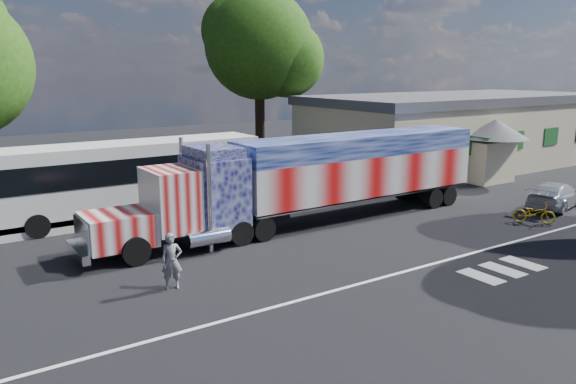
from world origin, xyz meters
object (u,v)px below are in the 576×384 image
semi_truck (318,176)px  coach_bus (133,178)px  bicycle (534,213)px  parked_car (556,195)px  woman (172,261)px  tree_ne_a (261,46)px

semi_truck → coach_bus: bearing=139.0°
coach_bus → bicycle: (14.89, -11.53, -1.38)m
coach_bus → parked_car: bearing=-29.0°
bicycle → coach_bus: bearing=103.4°
woman → bicycle: (16.95, -1.85, -0.44)m
parked_car → tree_ne_a: bearing=3.5°
semi_truck → woman: (-8.76, -3.86, -1.26)m
coach_bus → bicycle: bearing=-37.7°
tree_ne_a → bicycle: bearing=-84.0°
bicycle → semi_truck: bearing=106.3°
semi_truck → woman: semi_truck is taller
semi_truck → tree_ne_a: bearing=68.1°
semi_truck → parked_car: (11.91, -4.50, -1.53)m
woman → semi_truck: bearing=42.6°
woman → parked_car: bearing=17.0°
coach_bus → bicycle: coach_bus is taller
woman → bicycle: woman is taller
coach_bus → bicycle: 18.88m
parked_car → bicycle: (-3.72, -1.21, -0.17)m
semi_truck → parked_car: 12.82m
woman → tree_ne_a: bearing=70.7°
coach_bus → woman: size_ratio=6.71×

